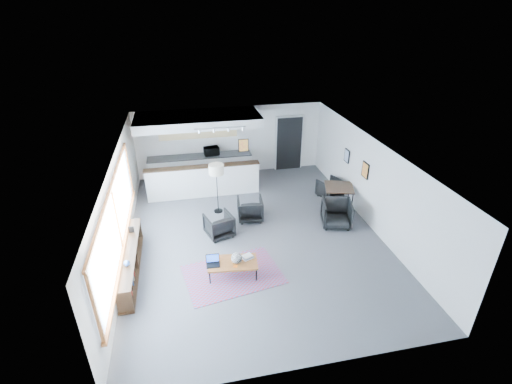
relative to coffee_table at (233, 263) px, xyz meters
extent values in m
cube|color=#4D4D50|center=(0.86, 1.63, -0.37)|extent=(7.00, 9.00, 0.01)
cube|color=white|center=(0.86, 1.63, 2.24)|extent=(7.00, 9.00, 0.01)
cube|color=silver|center=(0.86, 6.14, 0.94)|extent=(7.00, 0.01, 2.60)
cube|color=silver|center=(0.86, -2.87, 0.94)|extent=(7.00, 0.01, 2.60)
cube|color=silver|center=(-2.65, 1.63, 0.94)|extent=(0.01, 9.00, 2.60)
cube|color=silver|center=(4.36, 1.63, 0.94)|extent=(0.01, 9.00, 2.60)
cube|color=#8CBFFF|center=(-2.61, 0.73, 1.14)|extent=(0.02, 5.80, 1.55)
cube|color=brown|center=(-2.58, 0.73, 0.34)|extent=(0.10, 5.95, 0.06)
cube|color=brown|center=(-2.59, 0.73, 1.94)|extent=(0.06, 5.95, 0.06)
cube|color=brown|center=(-2.59, -2.17, 1.14)|extent=(0.06, 0.06, 1.60)
cube|color=brown|center=(-2.59, 0.73, 1.14)|extent=(0.06, 0.06, 1.60)
cube|color=brown|center=(-2.59, 3.63, 1.14)|extent=(0.06, 0.06, 1.60)
cube|color=black|center=(-2.44, 0.63, 0.26)|extent=(0.35, 3.00, 0.05)
cube|color=black|center=(-2.44, 0.63, -0.31)|extent=(0.35, 3.00, 0.05)
cube|color=black|center=(-2.44, -0.82, -0.03)|extent=(0.33, 0.04, 0.55)
cube|color=black|center=(-2.44, 0.63, -0.03)|extent=(0.33, 0.04, 0.55)
cube|color=black|center=(-2.44, 2.08, -0.03)|extent=(0.33, 0.04, 0.55)
cube|color=#3359A5|center=(-2.44, -0.67, -0.19)|extent=(0.18, 0.04, 0.20)
cube|color=silver|center=(-2.44, -0.50, -0.18)|extent=(0.18, 0.04, 0.22)
cube|color=maroon|center=(-2.44, -0.33, -0.17)|extent=(0.18, 0.04, 0.24)
cube|color=black|center=(-2.44, -0.16, -0.19)|extent=(0.18, 0.04, 0.20)
cube|color=#3359A5|center=(-2.44, 0.01, -0.18)|extent=(0.18, 0.04, 0.22)
cube|color=silver|center=(-2.44, 0.18, -0.17)|extent=(0.18, 0.04, 0.24)
cube|color=maroon|center=(-2.44, 0.35, -0.19)|extent=(0.18, 0.04, 0.20)
cube|color=black|center=(-2.44, 0.52, -0.18)|extent=(0.18, 0.04, 0.22)
cube|color=#3359A5|center=(-2.44, 0.69, -0.17)|extent=(0.18, 0.03, 0.24)
cube|color=silver|center=(-2.44, 0.86, -0.19)|extent=(0.18, 0.03, 0.20)
cube|color=maroon|center=(-2.44, 1.03, -0.18)|extent=(0.18, 0.03, 0.22)
cube|color=black|center=(-2.44, 1.20, -0.17)|extent=(0.18, 0.04, 0.24)
cube|color=black|center=(-2.44, 1.43, 0.37)|extent=(0.14, 0.02, 0.18)
sphere|color=#264C99|center=(-2.42, 0.03, 0.35)|extent=(0.14, 0.14, 0.14)
cube|color=white|center=(-0.34, 4.33, 0.19)|extent=(3.80, 0.25, 1.10)
cube|color=black|center=(-0.34, 4.33, 0.75)|extent=(3.85, 0.32, 0.04)
cube|color=white|center=(-0.34, 5.78, 0.09)|extent=(3.80, 0.60, 0.90)
cube|color=#2D2D2D|center=(-0.34, 5.78, 0.55)|extent=(3.82, 0.62, 0.04)
cube|color=tan|center=(-0.34, 5.93, 1.59)|extent=(2.80, 0.35, 0.70)
cube|color=white|center=(-0.34, 5.23, 2.09)|extent=(4.20, 1.80, 0.30)
cube|color=black|center=(1.06, 4.34, 1.39)|extent=(0.35, 0.03, 0.45)
cube|color=orange|center=(1.06, 4.33, 1.39)|extent=(0.30, 0.01, 0.40)
cube|color=black|center=(3.16, 6.05, 0.69)|extent=(1.00, 0.12, 2.10)
cube|color=white|center=(2.64, 6.06, 0.69)|extent=(0.06, 0.10, 2.10)
cube|color=white|center=(3.68, 6.06, 0.69)|extent=(0.06, 0.10, 2.10)
cube|color=white|center=(3.16, 6.06, 1.76)|extent=(1.10, 0.10, 0.06)
cube|color=silver|center=(0.26, 3.83, 2.20)|extent=(1.60, 0.04, 0.04)
cylinder|color=silver|center=(-0.39, 3.83, 2.12)|extent=(0.07, 0.07, 0.09)
cylinder|color=silver|center=(0.06, 3.83, 2.12)|extent=(0.07, 0.07, 0.09)
cylinder|color=silver|center=(0.51, 3.83, 2.12)|extent=(0.07, 0.07, 0.09)
cylinder|color=silver|center=(0.96, 3.83, 2.12)|extent=(0.07, 0.07, 0.09)
cube|color=black|center=(4.33, 2.03, 1.19)|extent=(0.03, 0.38, 0.48)
cube|color=orange|center=(4.31, 2.03, 1.19)|extent=(0.00, 0.32, 0.42)
cube|color=black|center=(4.33, 3.33, 1.14)|extent=(0.03, 0.34, 0.44)
cube|color=#859FC5|center=(4.31, 3.33, 1.14)|extent=(0.00, 0.28, 0.38)
cube|color=#673754|center=(0.00, 0.00, -0.36)|extent=(2.54, 1.95, 0.01)
cube|color=brown|center=(0.00, 0.00, 0.01)|extent=(1.26, 0.77, 0.05)
cube|color=black|center=(-0.58, -0.22, -0.19)|extent=(0.03, 0.03, 0.35)
cube|color=black|center=(-0.52, 0.34, -0.19)|extent=(0.03, 0.03, 0.35)
cube|color=black|center=(0.52, -0.34, -0.19)|extent=(0.03, 0.03, 0.35)
cube|color=black|center=(0.58, 0.22, -0.19)|extent=(0.03, 0.03, 0.35)
cube|color=black|center=(-0.03, -0.28, -0.02)|extent=(1.14, 0.15, 0.03)
cube|color=black|center=(0.03, 0.28, -0.02)|extent=(1.14, 0.15, 0.03)
cube|color=black|center=(-0.47, -0.03, 0.04)|extent=(0.33, 0.25, 0.02)
cube|color=black|center=(-0.47, 0.09, 0.15)|extent=(0.32, 0.07, 0.21)
cube|color=blue|center=(-0.47, 0.08, 0.15)|extent=(0.29, 0.06, 0.18)
sphere|color=gray|center=(0.10, -0.04, 0.17)|extent=(0.27, 0.27, 0.27)
cube|color=silver|center=(0.39, 0.09, 0.05)|extent=(0.34, 0.31, 0.03)
cube|color=#3359A5|center=(0.39, 0.09, 0.08)|extent=(0.30, 0.28, 0.03)
cube|color=silver|center=(0.38, 0.07, 0.10)|extent=(0.28, 0.26, 0.03)
cube|color=#E5590C|center=(0.04, -0.18, 0.03)|extent=(0.12, 0.12, 0.01)
imported|color=black|center=(-0.12, 1.81, 0.01)|extent=(0.89, 0.86, 0.74)
imported|color=black|center=(0.92, 2.52, 0.02)|extent=(0.81, 0.76, 0.77)
cylinder|color=black|center=(0.01, 3.17, -0.35)|extent=(0.37, 0.37, 0.03)
cylinder|color=black|center=(0.01, 3.17, 0.35)|extent=(0.03, 0.03, 1.37)
cylinder|color=beige|center=(0.01, 3.17, 1.11)|extent=(0.60, 0.60, 0.31)
cube|color=black|center=(3.86, 2.66, 0.36)|extent=(1.11, 1.11, 0.04)
cylinder|color=black|center=(3.37, 2.40, -0.01)|extent=(0.05, 0.05, 0.71)
cylinder|color=black|center=(3.60, 3.15, -0.01)|extent=(0.05, 0.05, 0.71)
cylinder|color=black|center=(4.12, 2.17, -0.01)|extent=(0.05, 0.05, 0.71)
cylinder|color=black|center=(4.35, 2.92, -0.01)|extent=(0.05, 0.05, 0.71)
imported|color=black|center=(3.38, 1.64, 0.01)|extent=(0.86, 0.83, 0.74)
imported|color=black|center=(3.86, 3.36, -0.05)|extent=(0.77, 0.75, 0.62)
imported|color=black|center=(0.10, 5.78, 0.75)|extent=(0.58, 0.38, 0.36)
camera|label=1|loc=(-0.91, -7.17, 5.67)|focal=26.00mm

